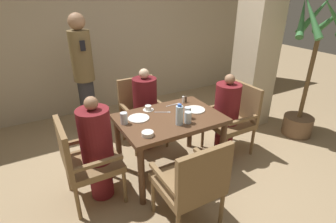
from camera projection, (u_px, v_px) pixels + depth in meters
The scene contains 25 objects.
ground_plane at pixel (170, 170), 3.27m from camera, with size 16.00×16.00×0.00m, color #9E8460.
wall_back at pixel (104, 30), 4.48m from camera, with size 8.00×0.06×2.80m.
pillar_stone at pixel (258, 40), 3.92m from camera, with size 0.49×0.49×2.70m.
dining_table at pixel (170, 125), 3.00m from camera, with size 1.15×0.80×0.74m.
chair_left_side at pixel (84, 159), 2.61m from camera, with size 0.54×0.54×0.93m.
diner_in_left_chair at pixel (97, 148), 2.64m from camera, with size 0.32×0.32×1.15m.
chair_far_side at pixel (141, 109), 3.69m from camera, with size 0.54×0.54×0.93m.
diner_in_far_chair at pixel (145, 108), 3.54m from camera, with size 0.32×0.32×1.13m.
chair_right_side at pixel (234, 116), 3.48m from camera, with size 0.54×0.54×0.93m.
diner_in_right_chair at pixel (226, 114), 3.39m from camera, with size 0.32×0.32×1.11m.
chair_near_corner at pixel (192, 182), 2.31m from camera, with size 0.54×0.54×0.93m.
standing_host at pixel (84, 72), 3.80m from camera, with size 0.30×0.34×1.77m.
potted_palm at pixel (308, 83), 3.73m from camera, with size 0.80×0.81×2.05m.
plate_main_left at pixel (195, 110), 3.11m from camera, with size 0.24×0.24×0.01m.
plate_main_right at pixel (139, 118), 2.91m from camera, with size 0.24×0.24×0.01m.
teacup_with_saucer at pixel (148, 108), 3.10m from camera, with size 0.13×0.13×0.06m.
bowl_small at pixel (148, 134), 2.56m from camera, with size 0.12×0.12×0.04m.
water_bottle at pixel (179, 115), 2.74m from camera, with size 0.08×0.08×0.23m.
glass_tall_near at pixel (188, 117), 2.79m from camera, with size 0.08×0.08×0.13m.
glass_tall_mid at pixel (124, 118), 2.77m from camera, with size 0.08×0.08×0.13m.
glass_tall_far at pixel (188, 113), 2.90m from camera, with size 0.08×0.08×0.13m.
salt_shaker at pixel (183, 100), 3.30m from camera, with size 0.03×0.03×0.08m.
pepper_shaker at pixel (186, 99), 3.32m from camera, with size 0.03×0.03×0.08m.
fork_beside_plate at pixel (164, 112), 3.05m from camera, with size 0.17×0.11×0.00m.
knife_beside_plate at pixel (174, 105), 3.25m from camera, with size 0.20×0.02×0.00m.
Camera 1 is at (-1.31, -2.29, 2.06)m, focal length 28.00 mm.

